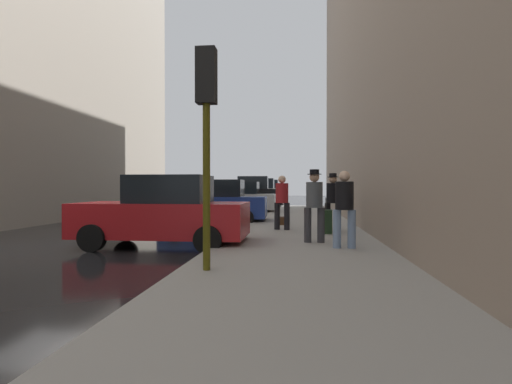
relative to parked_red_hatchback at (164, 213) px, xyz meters
The scene contains 16 objects.
ground_plane 2.83m from the parked_red_hatchback, 168.30° to the right, with size 120.00×120.00×0.00m, color black.
sidewalk 3.49m from the parked_red_hatchback, ahead, with size 4.00×40.00×0.15m, color gray.
parked_red_hatchback is the anchor object (origin of this frame).
parked_blue_sedan 6.22m from the parked_red_hatchback, 90.00° to the left, with size 4.25×2.16×1.79m.
parked_silver_sedan 12.50m from the parked_red_hatchback, 90.00° to the left, with size 4.21×2.08×1.79m.
parked_black_suv 18.49m from the parked_red_hatchback, 90.00° to the left, with size 4.65×2.16×2.25m.
parked_white_van 25.39m from the parked_red_hatchback, 90.00° to the left, with size 4.61×2.09×2.25m.
parked_bronze_suv 32.42m from the parked_red_hatchback, 90.00° to the left, with size 4.64×2.14×2.25m.
fire_hydrant 7.47m from the parked_red_hatchback, 76.01° to the left, with size 0.42×0.22×0.70m.
traffic_light 4.24m from the parked_red_hatchback, 60.72° to the right, with size 0.32×0.32×3.60m.
pedestrian_with_fedora 5.30m from the parked_red_hatchback, 33.57° to the left, with size 0.50×0.40×1.78m.
pedestrian_in_red_jacket 4.09m from the parked_red_hatchback, 46.23° to the left, with size 0.53×0.48×1.71m.
pedestrian_in_jeans 4.42m from the parked_red_hatchback, ahead, with size 0.50×0.40×1.71m.
pedestrian_with_beanie 3.74m from the parked_red_hatchback, ahead, with size 0.50×0.41×1.78m.
rolling_suitcase 4.67m from the parked_red_hatchback, 27.22° to the left, with size 0.40×0.59×1.04m.
duffel_bag 5.40m from the parked_red_hatchback, 59.81° to the left, with size 0.32×0.44×0.28m.
Camera 1 is at (5.98, -9.12, 1.50)m, focal length 28.00 mm.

